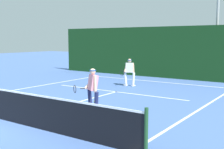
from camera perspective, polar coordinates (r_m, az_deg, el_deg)
name	(u,v)px	position (r m, az deg, el deg)	size (l,w,h in m)	color
ground_plane	(7,121)	(10.06, -19.85, -8.55)	(80.00, 80.00, 0.00)	#4565A5
court_line_baseline_far	(155,81)	(18.27, 8.39, -1.36)	(9.25, 0.10, 0.01)	white
court_line_service	(116,92)	(14.56, 0.83, -3.40)	(7.54, 0.10, 0.01)	white
court_line_centre	(74,103)	(12.13, -7.44, -5.56)	(0.10, 6.40, 0.01)	white
tennis_net	(7,105)	(9.94, -19.97, -5.64)	(10.14, 0.09, 1.12)	#1E4723
player_near	(93,88)	(10.44, -3.84, -2.71)	(1.09, 0.80, 1.59)	#1E234C
player_far	(129,71)	(16.21, 3.43, 0.64)	(0.71, 0.87, 1.54)	silver
tennis_ball	(94,101)	(12.23, -3.48, -5.27)	(0.07, 0.07, 0.07)	#D1E033
back_fence_windscreen	(168,52)	(19.88, 10.98, 4.27)	(18.02, 0.12, 3.47)	#133817
light_pole	(218,8)	(20.17, 20.10, 12.22)	(0.55, 0.44, 7.55)	#9EA39E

